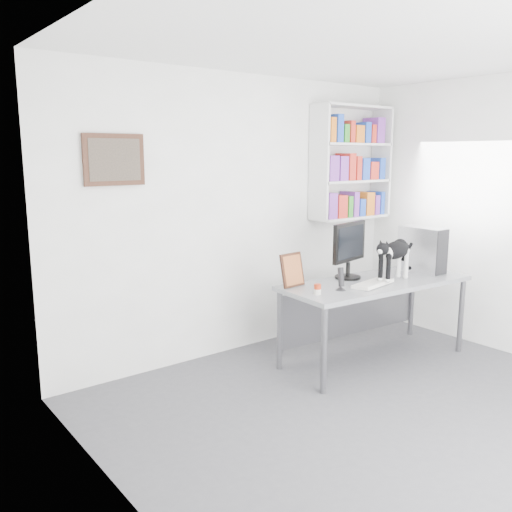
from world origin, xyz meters
The scene contains 11 objects.
room centered at (0.00, 0.00, 1.35)m, with size 4.01×4.01×2.70m.
bookshelf centered at (1.40, 1.85, 1.85)m, with size 1.03×0.28×1.24m, color silver.
wall_art centered at (-1.30, 1.97, 1.90)m, with size 0.52×0.04×0.42m, color #442516.
desk centered at (0.78, 0.94, 0.39)m, with size 1.87×0.73×0.78m, color gray.
monitor centered at (0.65, 1.17, 1.05)m, with size 0.51×0.25×0.55m, color black.
keyboard centered at (0.62, 0.84, 0.80)m, with size 0.46×0.18×0.04m, color white.
pc_tower centered at (1.45, 0.92, 1.00)m, with size 0.20×0.45×0.45m, color silver.
speaker centered at (0.26, 0.89, 0.88)m, with size 0.09×0.09×0.21m, color black.
leaning_print centered at (0.02, 1.25, 0.93)m, with size 0.25×0.10×0.31m, color #442516.
soup_can centered at (0.00, 0.91, 0.82)m, with size 0.06×0.06×0.09m, color #A5280E.
cat centered at (0.91, 0.83, 0.97)m, with size 0.64×0.17×0.39m, color black, non-canonical shape.
Camera 1 is at (-3.12, -2.28, 1.95)m, focal length 38.00 mm.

